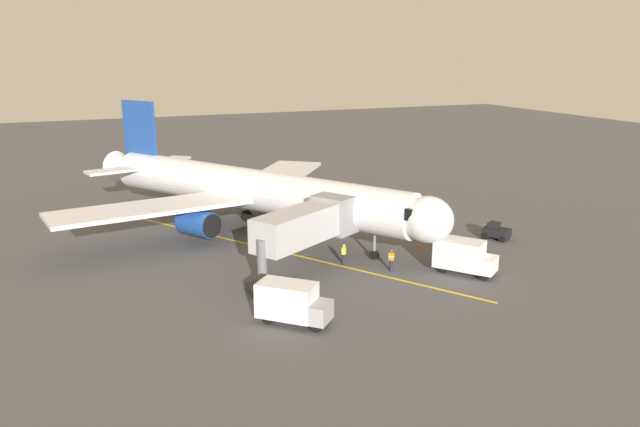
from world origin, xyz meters
TOP-DOWN VIEW (x-y plane):
  - ground_plane at (0.00, 0.00)m, footprint 220.00×220.00m
  - apron_lead_in_line at (0.24, 5.22)m, footprint 20.82×34.40m
  - airplane at (0.39, -1.02)m, footprint 30.64×36.26m
  - jet_bridge at (-0.83, 11.42)m, footprint 10.74×7.85m
  - ground_crew_marshaller at (-6.57, 13.89)m, footprint 0.43×0.47m
  - ground_crew_wing_walker at (-3.80, 11.14)m, footprint 0.46×0.45m
  - ground_crew_loader at (-8.77, 1.56)m, footprint 0.46×0.37m
  - box_truck_near_nose at (3.84, 19.96)m, footprint 4.66×4.60m
  - tug_portside at (-19.50, 10.14)m, footprint 2.45×2.74m
  - tug_starboard_side at (-13.84, 7.65)m, footprint 2.17×2.66m
  - box_truck_rear_apron at (-11.40, 16.58)m, footprint 4.28×4.87m
  - safety_cone_nose_left at (1.44, 14.33)m, footprint 0.32×0.32m
  - safety_cone_nose_right at (-14.88, 8.89)m, footprint 0.32×0.32m
  - safety_cone_wing_port at (-11.46, 10.42)m, footprint 0.32×0.32m

SIDE VIEW (x-z plane):
  - ground_plane at x=0.00m, z-range 0.00..0.00m
  - apron_lead_in_line at x=0.24m, z-range 0.00..0.01m
  - safety_cone_nose_left at x=1.44m, z-range 0.00..0.55m
  - safety_cone_nose_right at x=-14.88m, z-range 0.00..0.55m
  - safety_cone_wing_port at x=-11.46m, z-range 0.00..0.55m
  - tug_portside at x=-19.50m, z-range -0.05..1.45m
  - tug_starboard_side at x=-13.84m, z-range -0.05..1.45m
  - ground_crew_marshaller at x=-6.57m, z-range 0.03..1.74m
  - ground_crew_wing_walker at x=-3.80m, z-range 0.03..1.74m
  - ground_crew_loader at x=-8.77m, z-range 0.03..1.74m
  - box_truck_near_nose at x=3.84m, z-range 0.08..2.70m
  - box_truck_rear_apron at x=-11.40m, z-range 0.08..2.70m
  - jet_bridge at x=-0.83m, z-range 1.06..6.46m
  - airplane at x=0.39m, z-range -1.75..9.75m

